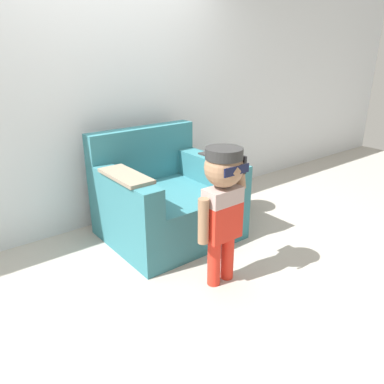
% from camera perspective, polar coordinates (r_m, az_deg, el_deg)
% --- Properties ---
extents(ground_plane, '(10.00, 10.00, 0.00)m').
position_cam_1_polar(ground_plane, '(3.57, -5.44, -7.53)').
color(ground_plane, '#ADA89E').
extents(wall_back, '(10.00, 0.05, 2.60)m').
position_cam_1_polar(wall_back, '(3.80, -12.42, 14.54)').
color(wall_back, silver).
rests_on(wall_back, ground_plane).
extents(armchair, '(1.15, 1.03, 0.99)m').
position_cam_1_polar(armchair, '(3.57, -4.07, -1.43)').
color(armchair, teal).
rests_on(armchair, ground_plane).
extents(person_child, '(0.44, 0.33, 1.07)m').
position_cam_1_polar(person_child, '(2.69, 4.67, -0.65)').
color(person_child, red).
rests_on(person_child, ground_plane).
extents(side_table, '(0.35, 0.35, 0.45)m').
position_cam_1_polar(side_table, '(4.10, 6.46, 0.56)').
color(side_table, '#333333').
rests_on(side_table, ground_plane).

